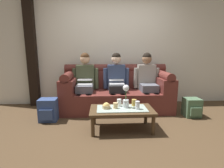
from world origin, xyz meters
name	(u,v)px	position (x,y,z in m)	size (l,w,h in m)	color
ground_plane	(123,133)	(0.00, 0.00, 0.00)	(14.00, 14.00, 0.00)	#4C3823
back_wall_patterned	(115,43)	(0.00, 1.70, 1.45)	(6.00, 0.12, 2.90)	silver
timber_pillar	(31,42)	(-1.89, 1.58, 1.45)	(0.20, 0.20, 2.90)	black
couch	(116,92)	(0.00, 1.17, 0.37)	(2.27, 0.88, 0.96)	maroon
person_left	(85,80)	(-0.67, 1.17, 0.66)	(0.56, 0.67, 1.22)	#595B66
person_middle	(116,79)	(0.00, 1.17, 0.66)	(0.56, 0.67, 1.22)	#232326
person_right	(147,79)	(0.67, 1.17, 0.66)	(0.56, 0.67, 1.22)	#595B66
coffee_table	(122,111)	(0.00, 0.15, 0.30)	(1.00, 0.54, 0.36)	#47331E
flower_vase	(126,97)	(0.07, 0.18, 0.53)	(0.10, 0.10, 0.37)	silver
snack_bowl	(106,106)	(-0.24, 0.14, 0.39)	(0.13, 0.13, 0.10)	tan
cup_near_left	(119,103)	(-0.03, 0.25, 0.42)	(0.07, 0.07, 0.12)	white
cup_near_right	(134,103)	(0.22, 0.25, 0.41)	(0.08, 0.08, 0.11)	gold
cup_far_center	(115,105)	(-0.10, 0.15, 0.40)	(0.07, 0.07, 0.09)	#DBB77A
cup_far_left	(137,105)	(0.24, 0.09, 0.42)	(0.07, 0.07, 0.13)	silver
backpack_right	(192,108)	(1.42, 0.63, 0.18)	(0.29, 0.30, 0.36)	#4C6B4C
backpack_left	(48,110)	(-1.28, 0.56, 0.20)	(0.31, 0.29, 0.41)	#33477A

